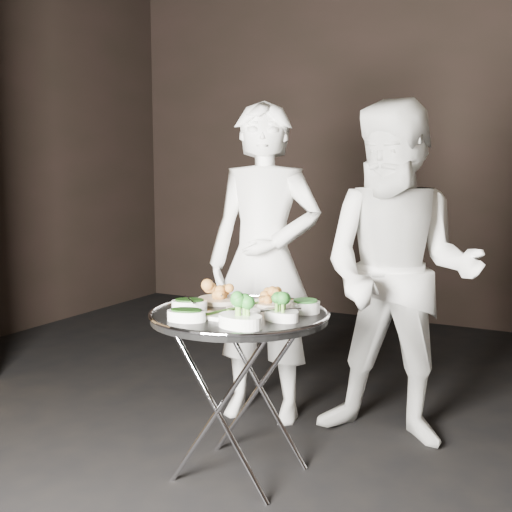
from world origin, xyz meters
The scene contains 15 objects.
wall_back centered at (0.00, 3.52, 1.50)m, with size 6.00×0.05×3.00m, color black.
tray_stand centered at (-0.19, 0.26, 0.40)m, with size 0.48×0.41×0.71m.
serving_tray centered at (-0.19, 0.26, 0.71)m, with size 0.77×0.77×0.04m.
potato_plate_a centered at (-0.37, 0.42, 0.76)m, with size 0.22×0.22×0.08m.
potato_plate_b centered at (-0.13, 0.46, 0.75)m, with size 0.19×0.19×0.07m.
greens_bowl centered at (0.05, 0.40, 0.76)m, with size 0.13×0.13×0.07m.
asparagus_plate_a centered at (-0.18, 0.28, 0.74)m, with size 0.18×0.12×0.03m.
asparagus_plate_b centered at (-0.23, 0.13, 0.74)m, with size 0.19×0.13×0.03m.
spinach_bowl_a centered at (-0.41, 0.21, 0.75)m, with size 0.18×0.16×0.06m.
spinach_bowl_b centered at (-0.30, 0.03, 0.75)m, with size 0.18×0.14×0.07m.
broccoli_bowl_a centered at (0.03, 0.22, 0.75)m, with size 0.18×0.15×0.07m.
broccoli_bowl_b centered at (-0.06, 0.04, 0.76)m, with size 0.22×0.18×0.08m.
serving_utensils centered at (-0.17, 0.33, 0.77)m, with size 0.57×0.40×0.01m.
waiter_left centered at (-0.43, 0.95, 0.83)m, with size 0.61×0.40×1.66m, color white.
waiter_right centered at (0.29, 0.96, 0.83)m, with size 0.80×0.63×1.65m, color white.
Camera 1 is at (1.27, -2.32, 1.38)m, focal length 50.00 mm.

